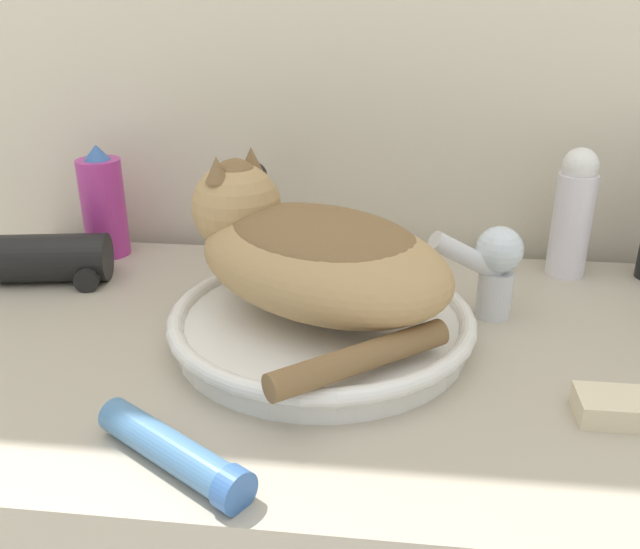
{
  "coord_description": "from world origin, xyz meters",
  "views": [
    {
      "loc": [
        0.04,
        -0.39,
        1.24
      ],
      "look_at": [
        -0.04,
        0.29,
        0.95
      ],
      "focal_mm": 38.0,
      "sensor_mm": 36.0,
      "label": 1
    }
  ],
  "objects": [
    {
      "name": "lotion_bottle_white",
      "position": [
        0.29,
        0.54,
        0.95
      ],
      "size": [
        0.05,
        0.05,
        0.18
      ],
      "color": "silver",
      "rests_on": "vanity_counter"
    },
    {
      "name": "faucet",
      "position": [
        0.16,
        0.39,
        0.92
      ],
      "size": [
        0.12,
        0.08,
        0.12
      ],
      "rotation": [
        0.0,
        0.0,
        -2.73
      ],
      "color": "silver",
      "rests_on": "vanity_counter"
    },
    {
      "name": "deodorant_stick",
      "position": [
        -0.16,
        0.54,
        0.93
      ],
      "size": [
        0.04,
        0.04,
        0.15
      ],
      "color": "silver",
      "rests_on": "vanity_counter"
    },
    {
      "name": "cat",
      "position": [
        -0.05,
        0.31,
        0.96
      ],
      "size": [
        0.37,
        0.37,
        0.17
      ],
      "rotation": [
        0.0,
        0.0,
        2.63
      ],
      "color": "tan",
      "rests_on": "sink_basin"
    },
    {
      "name": "sink_basin",
      "position": [
        -0.04,
        0.31,
        0.88
      ],
      "size": [
        0.36,
        0.36,
        0.04
      ],
      "color": "white",
      "rests_on": "vanity_counter"
    },
    {
      "name": "cream_tube",
      "position": [
        -0.14,
        0.06,
        0.87
      ],
      "size": [
        0.16,
        0.12,
        0.04
      ],
      "rotation": [
        0.0,
        0.0,
        -0.58
      ],
      "color": "#4C7FB2",
      "rests_on": "vanity_counter"
    },
    {
      "name": "wall_back",
      "position": [
        0.0,
        0.65,
        1.2
      ],
      "size": [
        8.0,
        0.05,
        2.4
      ],
      "color": "beige",
      "rests_on": "ground_plane"
    },
    {
      "name": "soap_bar",
      "position": [
        0.26,
        0.18,
        0.87
      ],
      "size": [
        0.07,
        0.05,
        0.02
      ],
      "color": "beige",
      "rests_on": "vanity_counter"
    },
    {
      "name": "spray_bottle_trigger",
      "position": [
        -0.4,
        0.54,
        0.93
      ],
      "size": [
        0.07,
        0.07,
        0.17
      ],
      "color": "#B2338C",
      "rests_on": "vanity_counter"
    },
    {
      "name": "hair_dryer",
      "position": [
        -0.43,
        0.44,
        0.89
      ],
      "size": [
        0.18,
        0.1,
        0.07
      ],
      "rotation": [
        0.0,
        0.0,
        3.32
      ],
      "color": "black",
      "rests_on": "vanity_counter"
    }
  ]
}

